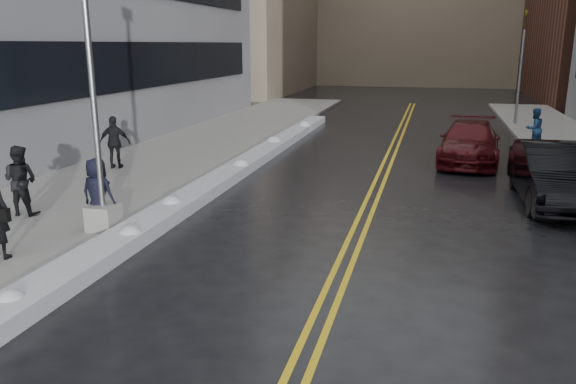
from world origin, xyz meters
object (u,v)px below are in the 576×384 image
Objects in this scene: traffic_signal at (521,63)px; car_maroon at (470,142)px; pedestrian_c at (98,193)px; pedestrian_d at (115,142)px; lamppost at (96,130)px; pedestrian_b at (20,180)px; car_black at (555,175)px; pedestrian_east at (534,129)px.

car_maroon is (-3.00, -10.86, -2.63)m from traffic_signal.
pedestrian_d reaches higher than pedestrian_c.
pedestrian_c is at bearing 104.10° from pedestrian_d.
lamppost is 1.27× the size of traffic_signal.
lamppost is at bearing -118.21° from traffic_signal.
pedestrian_c is at bearing -118.70° from traffic_signal.
pedestrian_d reaches higher than pedestrian_b.
car_black is (10.98, 5.48, -0.15)m from pedestrian_c.
pedestrian_b is at bearing -132.58° from car_maroon.
pedestrian_east is at bearing 51.21° from car_maroon.
traffic_signal is 25.97m from pedestrian_b.
car_maroon is (-2.00, 5.54, -0.08)m from car_black.
pedestrian_d is (-3.20, 6.05, 0.07)m from pedestrian_c.
lamppost is 1.44× the size of car_maroon.
car_black is at bearing 51.53° from pedestrian_east.
car_black is (13.51, 5.00, -0.20)m from pedestrian_b.
pedestrian_b is 0.98× the size of pedestrian_d.
car_black is 0.98× the size of car_maroon.
lamppost is 4.49× the size of pedestrian_c.
pedestrian_b is at bearing 9.57° from pedestrian_east.
traffic_signal reaches higher than pedestrian_b.
pedestrian_b reaches higher than pedestrian_east.
car_black is at bearing 27.40° from lamppost.
pedestrian_east is at bearing -92.14° from traffic_signal.
lamppost is 24.98m from traffic_signal.
pedestrian_b is 15.62m from car_maroon.
pedestrian_b is 0.34× the size of car_maroon.
pedestrian_east is 0.33× the size of car_black.
lamppost is 1.47× the size of car_black.
pedestrian_east is 3.91m from car_maroon.
lamppost is 4.14× the size of pedestrian_d.
pedestrian_b is 5.61m from pedestrian_d.
car_black is (-0.70, -8.37, -0.14)m from pedestrian_east.
pedestrian_b is at bearing -124.14° from traffic_signal.
pedestrian_c reaches higher than car_maroon.
pedestrian_east is 0.32× the size of car_maroon.
car_maroon is at bearing -171.52° from pedestrian_d.
traffic_signal is 11.57m from car_maroon.
pedestrian_c is at bearing 147.32° from lamppost.
pedestrian_east is at bearing -128.42° from pedestrian_c.
pedestrian_east is (11.68, 13.85, -0.00)m from pedestrian_c.
car_black is (14.18, -0.57, -0.22)m from pedestrian_d.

